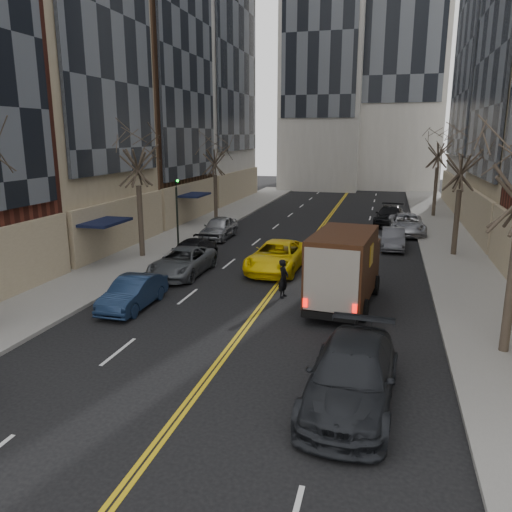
% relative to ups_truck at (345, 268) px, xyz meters
% --- Properties ---
extents(sidewalk_left, '(4.00, 66.00, 0.15)m').
position_rel_ups_truck_xyz_m(sidewalk_left, '(-12.29, 12.42, -1.54)').
color(sidewalk_left, slate).
rests_on(sidewalk_left, ground).
extents(sidewalk_right, '(4.00, 66.00, 0.15)m').
position_rel_ups_truck_xyz_m(sidewalk_right, '(5.71, 12.42, -1.54)').
color(sidewalk_right, slate).
rests_on(sidewalk_right, ground).
extents(streetwall_left, '(14.00, 49.50, 36.00)m').
position_rel_ups_truck_xyz_m(streetwall_left, '(-19.59, 16.32, 13.94)').
color(streetwall_left, '#562319').
rests_on(streetwall_left, ground).
extents(tree_lf_mid, '(3.20, 3.20, 8.91)m').
position_rel_ups_truck_xyz_m(tree_lf_mid, '(-12.09, 5.42, 4.98)').
color(tree_lf_mid, '#382D23').
rests_on(tree_lf_mid, sidewalk_left).
extents(tree_lf_far, '(3.20, 3.20, 8.12)m').
position_rel_ups_truck_xyz_m(tree_lf_far, '(-12.09, 18.42, 4.41)').
color(tree_lf_far, '#382D23').
rests_on(tree_lf_far, sidewalk_left).
extents(tree_rt_mid, '(3.20, 3.20, 8.32)m').
position_rel_ups_truck_xyz_m(tree_rt_mid, '(5.51, 10.42, 4.55)').
color(tree_rt_mid, '#382D23').
rests_on(tree_rt_mid, sidewalk_right).
extents(tree_rt_far, '(3.20, 3.20, 9.11)m').
position_rel_ups_truck_xyz_m(tree_rt_far, '(5.51, 25.42, 5.12)').
color(tree_rt_far, '#382D23').
rests_on(tree_rt_far, sidewalk_right).
extents(traffic_signal, '(0.29, 0.26, 4.70)m').
position_rel_ups_truck_xyz_m(traffic_signal, '(-10.69, 7.42, 1.20)').
color(traffic_signal, black).
rests_on(traffic_signal, sidewalk_left).
extents(ups_truck, '(2.83, 6.05, 3.21)m').
position_rel_ups_truck_xyz_m(ups_truck, '(0.00, 0.00, 0.00)').
color(ups_truck, black).
rests_on(ups_truck, ground).
extents(observer_sedan, '(2.56, 5.65, 1.60)m').
position_rel_ups_truck_xyz_m(observer_sedan, '(0.91, -7.94, -0.82)').
color(observer_sedan, black).
rests_on(observer_sedan, ground).
extents(taxi, '(2.79, 5.58, 1.52)m').
position_rel_ups_truck_xyz_m(taxi, '(-3.90, 4.77, -0.86)').
color(taxi, yellow).
rests_on(taxi, ground).
extents(pedestrian, '(0.50, 0.68, 1.70)m').
position_rel_ups_truck_xyz_m(pedestrian, '(-2.66, 0.44, -0.77)').
color(pedestrian, black).
rests_on(pedestrian, ground).
extents(parked_lf_b, '(1.39, 3.96, 1.30)m').
position_rel_ups_truck_xyz_m(parked_lf_b, '(-8.39, -2.53, -0.97)').
color(parked_lf_b, '#13223C').
rests_on(parked_lf_b, ground).
extents(parked_lf_c, '(2.30, 4.92, 1.36)m').
position_rel_ups_truck_xyz_m(parked_lf_c, '(-8.39, 2.67, -0.94)').
color(parked_lf_c, '#4F5357').
rests_on(parked_lf_c, ground).
extents(parked_lf_d, '(2.13, 4.63, 1.31)m').
position_rel_ups_truck_xyz_m(parked_lf_d, '(-8.80, 4.80, -0.96)').
color(parked_lf_d, black).
rests_on(parked_lf_d, ground).
extents(parked_lf_e, '(1.84, 4.45, 1.51)m').
position_rel_ups_truck_xyz_m(parked_lf_e, '(-9.59, 11.92, -0.86)').
color(parked_lf_e, '#9B9EA2').
rests_on(parked_lf_e, ground).
extents(parked_rt_a, '(1.39, 3.95, 1.30)m').
position_rel_ups_truck_xyz_m(parked_rt_a, '(2.05, 11.65, -0.97)').
color(parked_rt_a, '#43444A').
rests_on(parked_rt_a, ground).
extents(parked_rt_b, '(2.66, 5.35, 1.46)m').
position_rel_ups_truck_xyz_m(parked_rt_b, '(3.01, 16.83, -0.89)').
color(parked_rt_b, '#B6B8BF').
rests_on(parked_rt_b, ground).
extents(parked_rt_c, '(2.59, 5.36, 1.50)m').
position_rel_ups_truck_xyz_m(parked_rt_c, '(1.81, 20.43, -0.87)').
color(parked_rt_c, black).
rests_on(parked_rt_c, ground).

